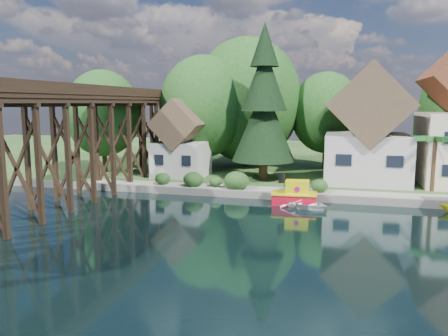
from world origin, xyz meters
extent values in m
plane|color=black|center=(0.00, 0.00, 0.00)|extent=(140.00, 140.00, 0.00)
cube|color=#27451B|center=(0.00, 34.00, 0.25)|extent=(140.00, 52.00, 0.50)
cube|color=slate|center=(4.00, 8.00, 0.31)|extent=(60.00, 0.40, 0.62)
cube|color=gray|center=(6.00, 9.30, 0.53)|extent=(50.00, 2.60, 0.06)
cube|color=black|center=(-16.00, -3.20, 4.00)|extent=(4.00, 0.36, 8.00)
cube|color=black|center=(-16.00, 0.00, 4.00)|extent=(4.00, 0.36, 8.00)
cube|color=black|center=(-16.00, 3.20, 4.00)|extent=(4.00, 0.36, 8.00)
cube|color=black|center=(-16.00, 6.40, 4.00)|extent=(4.00, 0.36, 8.00)
cube|color=black|center=(-16.00, 9.60, 4.00)|extent=(4.00, 0.36, 8.00)
cube|color=black|center=(-16.00, 12.80, 4.00)|extent=(4.00, 0.36, 8.00)
cube|color=black|center=(-16.00, 16.00, 4.00)|extent=(4.00, 0.36, 8.00)
cube|color=black|center=(-16.00, 19.20, 4.00)|extent=(4.00, 0.36, 8.00)
cube|color=black|center=(-16.00, 22.40, 4.00)|extent=(4.00, 0.36, 8.00)
cube|color=black|center=(-16.00, 25.60, 4.00)|extent=(4.00, 0.36, 8.00)
cube|color=black|center=(-17.75, 6.00, 8.05)|extent=(0.35, 44.00, 0.35)
cube|color=black|center=(-14.25, 6.00, 8.05)|extent=(0.35, 44.00, 0.35)
cube|color=black|center=(-16.00, 6.00, 8.35)|extent=(4.00, 44.00, 0.30)
cube|color=black|center=(-18.00, 6.00, 8.90)|extent=(0.12, 44.00, 0.80)
cube|color=black|center=(-14.00, 6.00, 8.90)|extent=(0.12, 44.00, 0.80)
cube|color=beige|center=(7.00, 16.00, 2.75)|extent=(7.50, 8.00, 4.50)
cube|color=brown|center=(7.00, 16.00, 7.70)|extent=(7.64, 8.64, 7.64)
cube|color=black|center=(4.90, 11.96, 2.98)|extent=(1.35, 0.08, 1.00)
cube|color=black|center=(9.10, 11.96, 2.98)|extent=(1.35, 0.08, 1.00)
cube|color=beige|center=(-11.00, 14.50, 2.25)|extent=(5.00, 5.00, 3.50)
cube|color=brown|center=(-11.00, 14.50, 5.80)|extent=(5.09, 5.40, 5.09)
cube|color=black|center=(-12.40, 11.96, 2.43)|extent=(0.90, 0.08, 1.00)
cube|color=black|center=(-9.60, 11.96, 2.43)|extent=(0.90, 0.08, 1.00)
cylinder|color=#382314|center=(-10.00, 19.00, 2.75)|extent=(0.50, 0.50, 4.50)
ellipsoid|color=#1F4A1A|center=(-10.00, 19.00, 7.50)|extent=(4.40, 4.40, 5.06)
cylinder|color=#382314|center=(-6.00, 23.00, 2.98)|extent=(0.50, 0.50, 4.95)
ellipsoid|color=#1F4A1A|center=(-6.00, 23.00, 8.20)|extent=(5.00, 5.00, 5.75)
cylinder|color=#382314|center=(3.00, 24.00, 2.52)|extent=(0.50, 0.50, 4.05)
ellipsoid|color=#1F4A1A|center=(3.00, 24.00, 6.80)|extent=(4.00, 4.00, 4.60)
cylinder|color=#382314|center=(-20.00, 15.00, 2.52)|extent=(0.50, 0.50, 4.05)
ellipsoid|color=#1F4A1A|center=(-20.00, 15.00, 6.80)|extent=(4.00, 4.00, 4.60)
ellipsoid|color=#1C3E16|center=(-8.00, 9.20, 1.27)|extent=(1.98, 1.98, 1.53)
ellipsoid|color=#1C3E16|center=(-6.00, 9.50, 1.09)|extent=(1.54, 1.54, 1.19)
ellipsoid|color=#1C3E16|center=(-4.00, 9.00, 1.35)|extent=(2.20, 2.20, 1.70)
ellipsoid|color=#1C3E16|center=(-11.00, 9.40, 1.18)|extent=(1.76, 1.76, 1.36)
ellipsoid|color=#1C3E16|center=(0.50, 9.60, 1.09)|extent=(1.54, 1.54, 1.19)
ellipsoid|color=#1C3E16|center=(3.00, 9.30, 1.18)|extent=(1.76, 1.76, 1.36)
cylinder|color=#382314|center=(-2.58, 14.48, 1.88)|extent=(0.83, 0.83, 2.75)
cone|color=black|center=(-2.58, 14.48, 6.00)|extent=(6.05, 6.05, 7.34)
cone|color=black|center=(-2.58, 14.48, 10.13)|extent=(4.40, 4.40, 5.96)
cone|color=black|center=(-2.58, 14.48, 13.34)|extent=(2.75, 2.75, 4.13)
cylinder|color=#382314|center=(12.19, 12.38, 2.63)|extent=(0.43, 0.43, 4.26)
ellipsoid|color=#1B521E|center=(12.19, 12.38, 4.96)|extent=(3.58, 3.58, 0.97)
cube|color=red|center=(1.18, 6.68, 0.39)|extent=(3.44, 1.94, 0.90)
cube|color=#D6CD0B|center=(1.18, 6.68, 0.87)|extent=(3.56, 2.06, 0.11)
cube|color=#D6CD0B|center=(1.41, 6.69, 1.35)|extent=(1.85, 1.42, 1.12)
cylinder|color=black|center=(0.17, 6.63, 2.07)|extent=(0.49, 0.49, 0.79)
cylinder|color=#A30C64|center=(1.44, 5.99, 1.35)|extent=(0.41, 0.11, 0.40)
cylinder|color=#A30C64|center=(1.38, 7.38, 1.35)|extent=(0.41, 0.11, 0.40)
cylinder|color=#A30C64|center=(2.30, 6.73, 1.35)|extent=(0.11, 0.41, 0.40)
imported|color=white|center=(2.05, 5.80, 0.41)|extent=(4.77, 4.31, 0.81)
camera|label=1|loc=(4.18, -27.15, 7.88)|focal=35.00mm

